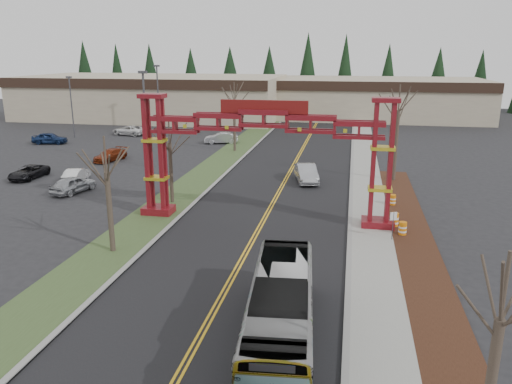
% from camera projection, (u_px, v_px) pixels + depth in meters
% --- Properties ---
extents(ground, '(200.00, 200.00, 0.00)m').
position_uv_depth(ground, '(181.00, 372.00, 18.95)').
color(ground, black).
rests_on(ground, ground).
extents(road, '(12.00, 110.00, 0.02)m').
position_uv_depth(road, '(278.00, 194.00, 42.58)').
color(road, black).
rests_on(road, ground).
extents(lane_line_left, '(0.12, 100.00, 0.01)m').
position_uv_depth(lane_line_left, '(276.00, 194.00, 42.59)').
color(lane_line_left, gold).
rests_on(lane_line_left, road).
extents(lane_line_right, '(0.12, 100.00, 0.01)m').
position_uv_depth(lane_line_right, '(279.00, 194.00, 42.55)').
color(lane_line_right, gold).
rests_on(lane_line_right, road).
extents(curb_right, '(0.30, 110.00, 0.15)m').
position_uv_depth(curb_right, '(351.00, 197.00, 41.44)').
color(curb_right, gray).
rests_on(curb_right, ground).
extents(sidewalk_right, '(2.60, 110.00, 0.14)m').
position_uv_depth(sidewalk_right, '(369.00, 198.00, 41.18)').
color(sidewalk_right, gray).
rests_on(sidewalk_right, ground).
extents(landscape_strip, '(2.60, 50.00, 0.12)m').
position_uv_depth(landscape_strip, '(426.00, 279.00, 26.53)').
color(landscape_strip, black).
rests_on(landscape_strip, ground).
extents(grass_median, '(4.00, 110.00, 0.08)m').
position_uv_depth(grass_median, '(188.00, 189.00, 44.02)').
color(grass_median, '#394E27').
rests_on(grass_median, ground).
extents(curb_left, '(0.30, 110.00, 0.15)m').
position_uv_depth(curb_left, '(208.00, 190.00, 43.68)').
color(curb_left, gray).
rests_on(curb_left, ground).
extents(gateway_arch, '(18.20, 1.60, 8.90)m').
position_uv_depth(gateway_arch, '(264.00, 138.00, 34.34)').
color(gateway_arch, '#5C0C0D').
rests_on(gateway_arch, ground).
extents(retail_building_west, '(46.00, 22.30, 7.50)m').
position_uv_depth(retail_building_west, '(154.00, 97.00, 91.39)').
color(retail_building_west, tan).
rests_on(retail_building_west, ground).
extents(retail_building_east, '(38.00, 20.30, 7.00)m').
position_uv_depth(retail_building_east, '(376.00, 98.00, 91.74)').
color(retail_building_east, tan).
rests_on(retail_building_east, ground).
extents(conifer_treeline, '(116.10, 5.60, 13.00)m').
position_uv_depth(conifer_treeline, '(327.00, 78.00, 104.09)').
color(conifer_treeline, black).
rests_on(conifer_treeline, ground).
extents(transit_bus, '(3.41, 10.84, 2.97)m').
position_uv_depth(transit_bus, '(281.00, 314.00, 20.25)').
color(transit_bus, '#93949A').
rests_on(transit_bus, ground).
extents(silver_sedan, '(2.83, 5.21, 1.63)m').
position_uv_depth(silver_sedan, '(306.00, 173.00, 46.47)').
color(silver_sedan, '#A5A8AD').
rests_on(silver_sedan, ground).
extents(parked_car_near_a, '(2.71, 4.58, 1.46)m').
position_uv_depth(parked_car_near_a, '(73.00, 184.00, 42.93)').
color(parked_car_near_a, '#A3A6AB').
rests_on(parked_car_near_a, ground).
extents(parked_car_near_b, '(2.03, 4.11, 1.30)m').
position_uv_depth(parked_car_near_b, '(76.00, 175.00, 46.55)').
color(parked_car_near_b, white).
rests_on(parked_car_near_b, ground).
extents(parked_car_near_c, '(2.16, 4.49, 1.23)m').
position_uv_depth(parked_car_near_c, '(29.00, 172.00, 47.75)').
color(parked_car_near_c, black).
rests_on(parked_car_near_c, ground).
extents(parked_car_mid_a, '(2.74, 4.74, 1.29)m').
position_uv_depth(parked_car_mid_a, '(110.00, 155.00, 55.46)').
color(parked_car_mid_a, maroon).
rests_on(parked_car_mid_a, ground).
extents(parked_car_mid_b, '(4.65, 2.49, 1.50)m').
position_uv_depth(parked_car_mid_b, '(50.00, 138.00, 65.70)').
color(parked_car_mid_b, navy).
rests_on(parked_car_mid_b, ground).
extents(parked_car_far_a, '(4.65, 2.58, 1.45)m').
position_uv_depth(parked_car_far_a, '(221.00, 138.00, 65.92)').
color(parked_car_far_a, '#A8A9B0').
rests_on(parked_car_far_a, ground).
extents(parked_car_far_b, '(5.50, 3.45, 1.42)m').
position_uv_depth(parked_car_far_b, '(129.00, 130.00, 72.52)').
color(parked_car_far_b, white).
rests_on(parked_car_far_b, ground).
extents(bare_tree_median_near, '(3.23, 3.23, 7.11)m').
position_uv_depth(bare_tree_median_near, '(107.00, 173.00, 29.06)').
color(bare_tree_median_near, '#382D26').
rests_on(bare_tree_median_near, ground).
extents(bare_tree_median_mid, '(2.93, 2.93, 6.83)m').
position_uv_depth(bare_tree_median_mid, '(170.00, 143.00, 38.91)').
color(bare_tree_median_mid, '#382D26').
rests_on(bare_tree_median_mid, ground).
extents(bare_tree_median_far, '(3.19, 3.19, 8.29)m').
position_uv_depth(bare_tree_median_far, '(234.00, 100.00, 59.33)').
color(bare_tree_median_far, '#382D26').
rests_on(bare_tree_median_far, ground).
extents(bare_tree_right_near, '(2.95, 2.95, 6.92)m').
position_uv_depth(bare_tree_right_near, '(500.00, 321.00, 13.08)').
color(bare_tree_right_near, '#382D26').
rests_on(bare_tree_right_near, ground).
extents(bare_tree_right_far, '(3.49, 3.49, 8.92)m').
position_uv_depth(bare_tree_right_far, '(398.00, 111.00, 45.18)').
color(bare_tree_right_far, '#382D26').
rests_on(bare_tree_right_far, ground).
extents(light_pole_near, '(0.86, 0.43, 9.88)m').
position_uv_depth(light_pole_near, '(145.00, 112.00, 51.37)').
color(light_pole_near, '#3F3F44').
rests_on(light_pole_near, ground).
extents(light_pole_mid, '(0.74, 0.37, 8.49)m').
position_uv_depth(light_pole_mid, '(71.00, 103.00, 69.29)').
color(light_pole_mid, '#3F3F44').
rests_on(light_pole_mid, ground).
extents(light_pole_far, '(0.85, 0.43, 9.84)m').
position_uv_depth(light_pole_far, '(158.00, 93.00, 75.16)').
color(light_pole_far, '#3F3F44').
rests_on(light_pole_far, ground).
extents(street_sign, '(0.43, 0.21, 1.98)m').
position_uv_depth(street_sign, '(393.00, 220.00, 31.62)').
color(street_sign, '#3F3F44').
rests_on(street_sign, ground).
extents(barrel_south, '(0.53, 0.53, 0.98)m').
position_uv_depth(barrel_south, '(403.00, 229.00, 32.82)').
color(barrel_south, orange).
rests_on(barrel_south, ground).
extents(barrel_mid, '(0.57, 0.57, 1.05)m').
position_uv_depth(barrel_mid, '(394.00, 220.00, 34.42)').
color(barrel_mid, orange).
rests_on(barrel_mid, ground).
extents(barrel_north, '(0.50, 0.50, 0.93)m').
position_uv_depth(barrel_north, '(393.00, 200.00, 39.22)').
color(barrel_north, orange).
rests_on(barrel_north, ground).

